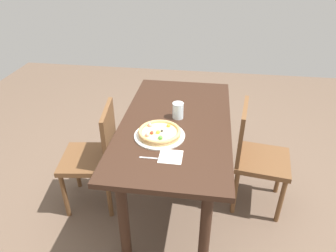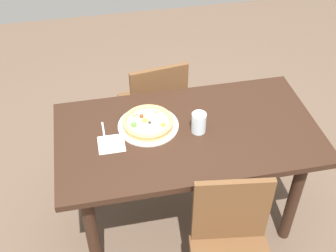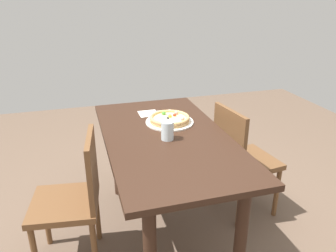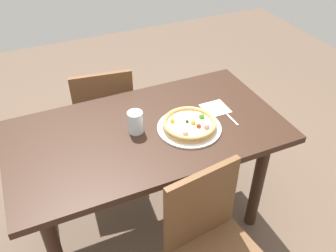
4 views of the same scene
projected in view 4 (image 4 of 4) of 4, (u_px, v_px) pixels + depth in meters
name	position (u px, v px, depth m)	size (l,w,h in m)	color
ground_plane	(151.00, 222.00, 2.38)	(6.00, 6.00, 0.00)	brown
dining_table	(147.00, 146.00, 1.98)	(1.45, 0.78, 0.77)	#331E14
chair_near	(214.00, 249.00, 1.67)	(0.45, 0.45, 0.87)	brown
chair_far	(104.00, 116.00, 2.49)	(0.45, 0.45, 0.87)	brown
plate	(189.00, 128.00, 1.91)	(0.34, 0.34, 0.01)	silver
pizza	(190.00, 124.00, 1.89)	(0.28, 0.28, 0.05)	tan
fork	(228.00, 115.00, 2.00)	(0.02, 0.17, 0.00)	silver
drinking_glass	(135.00, 122.00, 1.86)	(0.08, 0.08, 0.12)	silver
napkin	(215.00, 108.00, 2.05)	(0.14, 0.14, 0.00)	white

